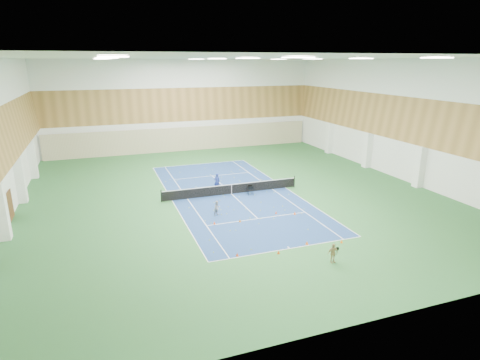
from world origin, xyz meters
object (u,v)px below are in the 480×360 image
Objects in this scene: child_apron at (333,253)px; child_court at (217,208)px; ball_cart at (250,190)px; tennis_net at (232,188)px; coach at (217,182)px.

child_court is at bearing 112.09° from child_apron.
child_court reaches higher than ball_cart.
child_apron is at bearing -81.95° from ball_cart.
ball_cart is at bearing -27.19° from tennis_net.
child_court is 0.95× the size of child_apron.
tennis_net is 14.52m from child_apron.
tennis_net is at bearing 33.01° from child_court.
coach is 1.85× the size of ball_cart.
child_court is 10.76m from child_apron.
coach is (-0.91, 1.63, 0.26)m from tennis_net.
coach is 1.30× the size of child_apron.
ball_cart is (2.44, -2.42, -0.37)m from coach.
child_apron is (4.33, -9.85, 0.03)m from child_court.
child_apron is 13.65m from ball_cart.
child_court is at bearing 71.84° from coach.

